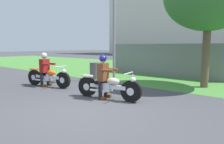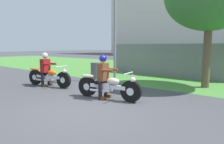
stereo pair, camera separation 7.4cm
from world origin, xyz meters
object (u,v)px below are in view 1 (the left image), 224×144
Objects in this scene: motorcycle_follow at (48,77)px; rider_follow at (45,67)px; streetlight_pole at (116,10)px; trash_can at (95,71)px; motorcycle_lead at (108,87)px; rider_lead at (104,73)px.

rider_follow reaches higher than motorcycle_follow.
streetlight_pole reaches higher than trash_can.
motorcycle_lead is 2.61× the size of trash_can.
motorcycle_follow reaches higher than trash_can.
rider_follow is 1.65× the size of trash_can.
motorcycle_lead is 1.58× the size of rider_follow.
rider_lead is 3.29m from rider_follow.
streetlight_pole is at bearing 4.27° from trash_can.
motorcycle_follow is at bearing -0.80° from rider_follow.
trash_can is (-1.29, -0.10, -2.87)m from streetlight_pole.
rider_follow is at bearing -119.45° from streetlight_pole.
streetlight_pole is (1.58, 2.80, 2.48)m from rider_follow.
rider_lead is 4.05m from trash_can.
motorcycle_lead is at bearing -11.31° from motorcycle_follow.
motorcycle_lead is 3.29m from motorcycle_follow.
rider_follow is 0.27× the size of streetlight_pole.
trash_can is (-3.00, 2.70, -0.40)m from rider_lead.
motorcycle_lead is at bearing -55.90° from streetlight_pole.
trash_can is at bearing 126.65° from rider_lead.
streetlight_pole is 3.15m from trash_can.
rider_lead is 0.63× the size of motorcycle_follow.
rider_lead and rider_follow have the same top height.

